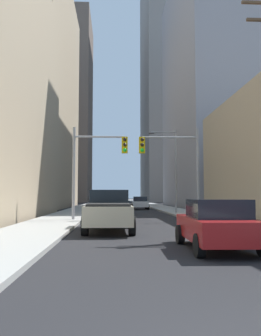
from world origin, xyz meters
The scene contains 14 objects.
sidewalk_left centered at (-4.98, 50.00, 0.07)m, with size 3.20×160.00×0.15m, color #9E9E99.
sidewalk_right centered at (4.98, 50.00, 0.07)m, with size 3.20×160.00×0.15m, color #9E9E99.
pickup_truck_beige centered at (-1.67, 13.66, 0.93)m, with size 2.20×5.41×1.90m.
sedan_red centered at (1.64, 7.82, 0.77)m, with size 1.95×4.25×1.52m.
sedan_maroon centered at (-1.74, 20.72, 0.77)m, with size 1.95×4.24×1.52m.
sedan_black centered at (-1.74, 32.55, 0.77)m, with size 1.95×4.24×1.52m.
sedan_white centered at (1.73, 39.40, 0.77)m, with size 1.95×4.24×1.52m.
sedan_green centered at (-1.77, 37.58, 0.77)m, with size 1.95×4.23×1.52m.
traffic_signal_near_left centered at (-2.50, 19.73, 4.03)m, with size 3.51×0.44×6.00m.
traffic_signal_near_right centered at (2.32, 19.73, 4.05)m, with size 3.90×0.44×6.00m.
street_lamp_right centered at (3.68, 28.36, 4.55)m, with size 2.51×0.32×7.50m.
building_left_far_tower centered at (-17.75, 89.68, 24.28)m, with size 20.64×18.93×48.56m, color #66564C.
building_right_mid_block centered at (19.46, 48.58, 17.87)m, with size 23.56×26.29×35.73m, color #93939E.
building_right_far_highrise centered at (15.35, 93.76, 32.19)m, with size 16.45×27.30×64.37m, color gray.
Camera 1 is at (-1.50, -2.83, 1.63)m, focal length 37.93 mm.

